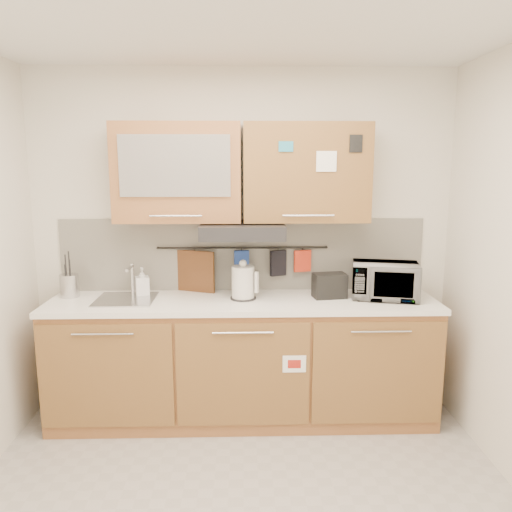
{
  "coord_description": "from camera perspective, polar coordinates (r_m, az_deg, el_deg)",
  "views": [
    {
      "loc": [
        0.0,
        -2.33,
        1.89
      ],
      "look_at": [
        0.09,
        1.05,
        1.27
      ],
      "focal_mm": 35.0,
      "sensor_mm": 36.0,
      "label": 1
    }
  ],
  "objects": [
    {
      "name": "wall_back",
      "position": [
        3.87,
        -1.56,
        1.66
      ],
      "size": [
        3.2,
        0.0,
        3.2
      ],
      "primitive_type": "plane",
      "rotation": [
        1.57,
        0.0,
        0.0
      ],
      "color": "silver",
      "rests_on": "ground"
    },
    {
      "name": "base_cabinet",
      "position": [
        3.82,
        -1.49,
        -12.45
      ],
      "size": [
        2.8,
        0.64,
        0.88
      ],
      "color": "#A16539",
      "rests_on": "floor"
    },
    {
      "name": "countertop",
      "position": [
        3.65,
        -1.53,
        -5.3
      ],
      "size": [
        2.82,
        0.62,
        0.04
      ],
      "primitive_type": "cube",
      "color": "white",
      "rests_on": "base_cabinet"
    },
    {
      "name": "backsplash",
      "position": [
        3.88,
        -1.55,
        0.17
      ],
      "size": [
        2.8,
        0.02,
        0.56
      ],
      "primitive_type": "cube",
      "color": "silver",
      "rests_on": "countertop"
    },
    {
      "name": "upper_cabinets",
      "position": [
        3.65,
        -1.68,
        9.49
      ],
      "size": [
        1.82,
        0.37,
        0.7
      ],
      "color": "#A16539",
      "rests_on": "wall_back"
    },
    {
      "name": "range_hood",
      "position": [
        3.61,
        -1.57,
        2.94
      ],
      "size": [
        0.6,
        0.46,
        0.1
      ],
      "primitive_type": "cube",
      "color": "black",
      "rests_on": "upper_cabinets"
    },
    {
      "name": "sink",
      "position": [
        3.76,
        -14.62,
        -4.79
      ],
      "size": [
        0.42,
        0.4,
        0.26
      ],
      "color": "silver",
      "rests_on": "countertop"
    },
    {
      "name": "utensil_rail",
      "position": [
        3.83,
        -1.55,
        0.95
      ],
      "size": [
        1.3,
        0.02,
        0.02
      ],
      "primitive_type": "cylinder",
      "rotation": [
        0.0,
        1.57,
        0.0
      ],
      "color": "black",
      "rests_on": "backsplash"
    },
    {
      "name": "utensil_crock",
      "position": [
        3.95,
        -20.53,
        -3.15
      ],
      "size": [
        0.18,
        0.18,
        0.34
      ],
      "rotation": [
        0.0,
        0.0,
        -0.41
      ],
      "color": "#B6B5BA",
      "rests_on": "countertop"
    },
    {
      "name": "kettle",
      "position": [
        3.64,
        -1.47,
        -3.14
      ],
      "size": [
        0.22,
        0.21,
        0.29
      ],
      "rotation": [
        0.0,
        0.0,
        -0.34
      ],
      "color": "silver",
      "rests_on": "countertop"
    },
    {
      "name": "toaster",
      "position": [
        3.72,
        8.4,
        -3.33
      ],
      "size": [
        0.26,
        0.18,
        0.18
      ],
      "rotation": [
        0.0,
        0.0,
        0.14
      ],
      "color": "black",
      "rests_on": "countertop"
    },
    {
      "name": "microwave",
      "position": [
        3.78,
        14.52,
        -2.75
      ],
      "size": [
        0.53,
        0.41,
        0.26
      ],
      "primitive_type": "imported",
      "rotation": [
        0.0,
        0.0,
        -0.21
      ],
      "color": "#999999",
      "rests_on": "countertop"
    },
    {
      "name": "soap_bottle",
      "position": [
        3.83,
        -12.87,
        -2.88
      ],
      "size": [
        0.12,
        0.12,
        0.21
      ],
      "primitive_type": "imported",
      "rotation": [
        0.0,
        0.0,
        0.29
      ],
      "color": "#999999",
      "rests_on": "countertop"
    },
    {
      "name": "cutting_board",
      "position": [
        3.87,
        -6.97,
        -2.29
      ],
      "size": [
        0.31,
        0.14,
        0.39
      ],
      "primitive_type": "cube",
      "rotation": [
        0.0,
        0.0,
        -0.38
      ],
      "color": "brown",
      "rests_on": "utensil_rail"
    },
    {
      "name": "oven_mitt",
      "position": [
        3.83,
        -1.66,
        -0.76
      ],
      "size": [
        0.12,
        0.04,
        0.19
      ],
      "primitive_type": "cube",
      "rotation": [
        0.0,
        0.0,
        0.14
      ],
      "color": "#203D93",
      "rests_on": "utensil_rail"
    },
    {
      "name": "dark_pouch",
      "position": [
        3.84,
        2.54,
        -0.81
      ],
      "size": [
        0.13,
        0.08,
        0.2
      ],
      "primitive_type": "cube",
      "rotation": [
        0.0,
        0.0,
        0.39
      ],
      "color": "black",
      "rests_on": "utensil_rail"
    },
    {
      "name": "pot_holder",
      "position": [
        3.86,
        5.33,
        -0.57
      ],
      "size": [
        0.14,
        0.06,
        0.17
      ],
      "primitive_type": "cube",
      "rotation": [
        0.0,
        0.0,
        0.27
      ],
      "color": "red",
      "rests_on": "utensil_rail"
    }
  ]
}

